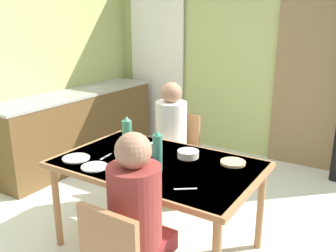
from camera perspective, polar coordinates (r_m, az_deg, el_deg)
ground_plane at (r=3.33m, az=-4.91°, el=-15.87°), size 6.17×6.17×0.00m
wall_back at (r=4.94m, az=11.74°, el=10.15°), size 4.14×0.10×2.52m
wall_left at (r=4.67m, az=-20.64°, el=9.10°), size 0.10×3.56×2.52m
door_wooden at (r=4.67m, az=21.19°, el=5.80°), size 0.80×0.05×2.00m
curtain_panel at (r=5.47m, az=-1.77°, el=8.95°), size 0.90×0.03×2.12m
kitchen_counter at (r=4.80m, az=-14.05°, el=-0.04°), size 0.61×2.37×0.91m
dining_table at (r=2.79m, az=-1.65°, el=-6.96°), size 1.53×0.97×0.74m
chair_far_diner at (r=3.67m, az=1.51°, el=-3.95°), size 0.40×0.40×0.87m
person_near_diner at (r=2.06m, az=-5.03°, el=-12.64°), size 0.30×0.37×0.77m
person_far_diner at (r=3.47m, az=0.39°, el=-0.23°), size 0.30×0.37×0.77m
water_bottle_green_near at (r=2.93m, az=-6.47°, el=-1.53°), size 0.08×0.08×0.31m
water_bottle_green_far at (r=2.56m, az=-1.67°, el=-4.13°), size 0.07×0.07×0.31m
serving_bowl_center at (r=2.85m, az=3.20°, el=-4.44°), size 0.17×0.17×0.05m
dinner_plate_near_left at (r=3.25m, az=-5.29°, el=-2.23°), size 0.22×0.22×0.01m
dinner_plate_near_right at (r=2.72m, az=-11.54°, el=-6.33°), size 0.20×0.20×0.01m
dinner_plate_far_center at (r=2.91m, az=-14.33°, el=-4.96°), size 0.21×0.21×0.01m
drinking_glass_by_near_diner at (r=2.87m, az=-7.16°, el=-3.85°), size 0.06×0.06×0.11m
drinking_glass_by_far_diner at (r=2.87m, az=-2.24°, el=-3.71°), size 0.06×0.06×0.11m
bread_plate_sliced at (r=2.77m, az=10.23°, el=-5.70°), size 0.19×0.19×0.02m
cutlery_knife_near at (r=2.91m, az=-9.76°, el=-4.77°), size 0.03×0.15×0.00m
cutlery_fork_near at (r=2.51m, az=-6.39°, el=-8.14°), size 0.07×0.14×0.00m
cutlery_knife_far at (r=2.35m, az=2.77°, el=-9.91°), size 0.13×0.10×0.00m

